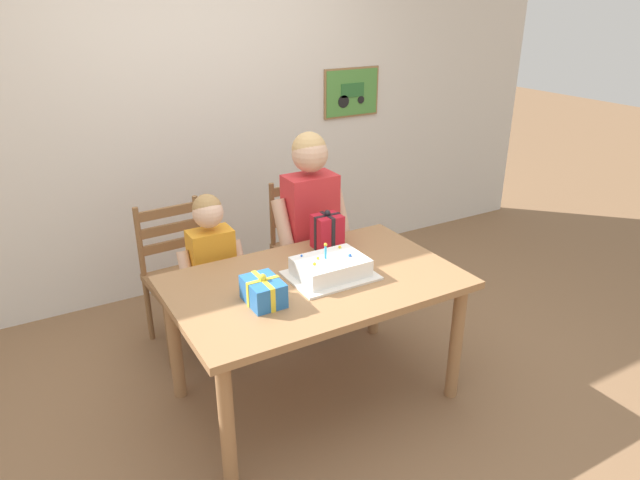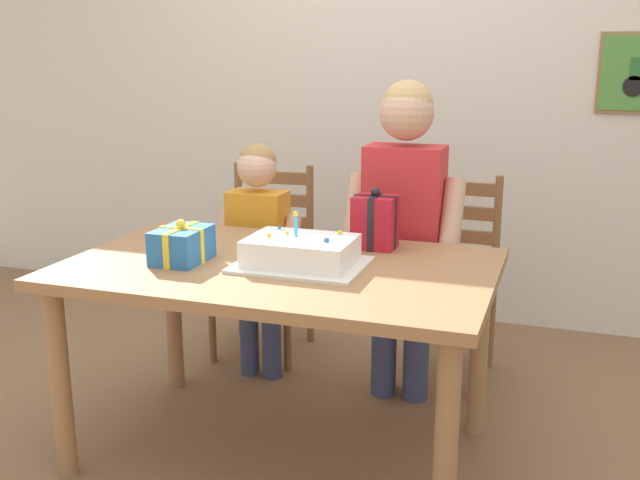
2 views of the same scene
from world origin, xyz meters
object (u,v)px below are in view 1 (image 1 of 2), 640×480
at_px(dining_table, 315,295).
at_px(gift_box_red_large, 263,291).
at_px(chair_left, 181,276).
at_px(gift_box_beside_cake, 327,231).
at_px(birthday_cake, 331,268).
at_px(chair_right, 307,247).
at_px(child_older, 310,217).
at_px(child_younger, 212,264).

distance_m(dining_table, gift_box_red_large, 0.38).
relative_size(dining_table, chair_left, 1.62).
bearing_deg(gift_box_red_large, chair_left, 96.56).
bearing_deg(gift_box_beside_cake, birthday_cake, -118.03).
height_order(dining_table, chair_right, chair_right).
xyz_separation_m(child_older, child_younger, (-0.65, 0.00, -0.17)).
bearing_deg(gift_box_beside_cake, chair_left, 140.06).
bearing_deg(gift_box_beside_cake, child_older, 80.46).
height_order(birthday_cake, chair_left, birthday_cake).
distance_m(birthday_cake, child_older, 0.66).
bearing_deg(gift_box_beside_cake, dining_table, -129.48).
bearing_deg(birthday_cake, child_older, 70.00).
distance_m(chair_right, child_older, 0.49).
xyz_separation_m(birthday_cake, gift_box_beside_cake, (0.18, 0.33, 0.05)).
bearing_deg(child_younger, gift_box_red_large, -89.08).
height_order(chair_right, child_older, child_older).
relative_size(chair_right, child_older, 0.68).
height_order(gift_box_beside_cake, child_younger, child_younger).
distance_m(dining_table, gift_box_beside_cake, 0.45).
bearing_deg(dining_table, chair_left, 116.25).
distance_m(gift_box_red_large, child_younger, 0.71).
distance_m(gift_box_beside_cake, chair_right, 0.73).
bearing_deg(gift_box_red_large, child_younger, 90.92).
xyz_separation_m(gift_box_beside_cake, child_older, (0.05, 0.28, -0.01)).
xyz_separation_m(gift_box_red_large, child_younger, (-0.01, 0.69, -0.14)).
distance_m(dining_table, chair_right, 1.03).
height_order(dining_table, gift_box_beside_cake, gift_box_beside_cake).
height_order(gift_box_red_large, gift_box_beside_cake, gift_box_beside_cake).
distance_m(dining_table, child_older, 0.70).
relative_size(dining_table, gift_box_beside_cake, 6.35).
bearing_deg(child_older, dining_table, -117.19).
height_order(gift_box_red_large, chair_right, chair_right).
xyz_separation_m(gift_box_beside_cake, child_younger, (-0.61, 0.28, -0.18)).
bearing_deg(child_older, gift_box_beside_cake, -99.54).
xyz_separation_m(dining_table, child_older, (0.31, 0.60, 0.18)).
height_order(gift_box_beside_cake, chair_left, gift_box_beside_cake).
xyz_separation_m(birthday_cake, child_older, (0.22, 0.61, 0.04)).
height_order(gift_box_red_large, child_older, child_older).
xyz_separation_m(chair_left, child_younger, (0.10, -0.31, 0.19)).
bearing_deg(child_older, chair_left, 157.70).
bearing_deg(dining_table, child_younger, 119.88).
height_order(chair_left, child_younger, child_younger).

